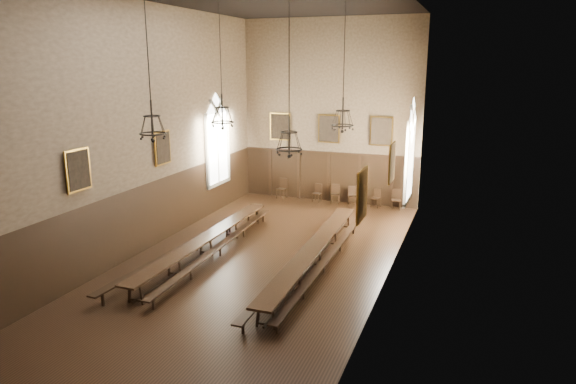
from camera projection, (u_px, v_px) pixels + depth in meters
The scene contains 31 objects.
floor at pixel (258, 262), 18.19m from camera, with size 9.00×18.00×0.02m, color black.
wall_back at pixel (330, 112), 25.28m from camera, with size 9.00×0.02×9.00m, color #8C7456.
wall_front at pixel (46, 203), 8.90m from camera, with size 9.00×0.02×9.00m, color #8C7456.
wall_left at pixel (142, 130), 18.61m from camera, with size 0.02×18.00×9.00m, color #8C7456.
wall_right at pixel (392, 143), 15.57m from camera, with size 0.02×18.00×9.00m, color #8C7456.
wainscot_panelling at pixel (258, 229), 17.88m from camera, with size 9.00×18.00×2.50m, color black, non-canonical shape.
table_left at pixel (206, 246), 18.76m from camera, with size 0.68×9.27×0.72m.
table_right at pixel (314, 257), 17.65m from camera, with size 0.89×9.92×0.77m.
bench_left_outer at pixel (197, 243), 19.23m from camera, with size 0.90×10.72×0.48m.
bench_left_inner at pixel (220, 249), 18.70m from camera, with size 0.65×9.60×0.43m.
bench_right_inner at pixel (298, 261), 17.51m from camera, with size 0.49×10.00×0.45m.
bench_right_outer at pixel (324, 265), 17.23m from camera, with size 0.29×9.33×0.42m.
chair_1 at pixel (282, 192), 26.75m from camera, with size 0.52×0.52×1.04m.
chair_3 at pixel (317, 196), 26.09m from camera, with size 0.47×0.47×0.91m.
chair_4 at pixel (335, 198), 25.74m from camera, with size 0.50×0.50×0.96m.
chair_5 at pixel (352, 200), 25.40m from camera, with size 0.53×0.53×0.94m.
chair_6 at pixel (376, 202), 25.09m from camera, with size 0.50×0.50×0.91m.
chair_7 at pixel (396, 203), 24.70m from camera, with size 0.52×0.52×0.97m.
chandelier_back_left at pixel (222, 115), 19.60m from camera, with size 0.87×0.87×4.50m.
chandelier_back_right at pixel (343, 117), 18.91m from camera, with size 0.83×0.83×4.53m.
chandelier_front_left at pixel (152, 123), 14.95m from camera, with size 0.79×0.79×4.29m.
chandelier_front_right at pixel (289, 137), 14.45m from camera, with size 0.76×0.76×4.65m.
portrait_back_0 at pixel (280, 127), 26.23m from camera, with size 1.10×0.12×1.40m.
portrait_back_1 at pixel (329, 129), 25.36m from camera, with size 1.10×0.12×1.40m.
portrait_back_2 at pixel (381, 131), 24.48m from camera, with size 1.10×0.12×1.40m.
portrait_left_0 at pixel (163, 148), 19.67m from camera, with size 0.12×1.00×1.30m.
portrait_left_1 at pixel (78, 170), 15.58m from camera, with size 0.12×1.00×1.30m.
portrait_right_0 at pixel (392, 163), 16.72m from camera, with size 0.12×1.00×1.30m.
portrait_right_1 at pixel (362, 195), 12.62m from camera, with size 0.12×1.00×1.30m.
window_right at pixel (411, 151), 20.86m from camera, with size 0.20×2.20×4.60m, color white, non-canonical shape.
window_left at pixel (217, 140), 23.85m from camera, with size 0.20×2.20×4.60m, color white, non-canonical shape.
Camera 1 is at (6.92, -15.59, 6.86)m, focal length 32.00 mm.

